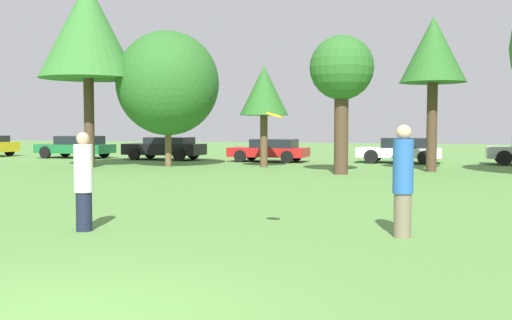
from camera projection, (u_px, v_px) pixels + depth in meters
name	position (u px, v px, depth m)	size (l,w,h in m)	color
person_thrower	(84.00, 181.00, 10.28)	(0.33, 0.33, 1.73)	#191E33
person_catcher	(403.00, 180.00, 9.68)	(0.34, 0.34, 1.86)	#726651
frisbee	(274.00, 115.00, 9.59)	(0.29, 0.29, 0.11)	yellow
tree_0	(88.00, 31.00, 25.96)	(4.30, 4.30, 8.24)	#473323
tree_1	(168.00, 83.00, 26.54)	(4.62, 4.62, 6.11)	brown
tree_2	(264.00, 92.00, 26.22)	(2.18, 2.18, 4.51)	brown
tree_3	(342.00, 72.00, 22.34)	(2.44, 2.44, 5.28)	#473323
tree_4	(433.00, 52.00, 23.58)	(2.64, 2.64, 6.22)	#473323
parked_car_green	(76.00, 146.00, 33.96)	(4.41, 2.15, 1.28)	#196633
parked_car_black	(165.00, 148.00, 32.29)	(4.41, 2.11, 1.24)	black
parked_car_red	(270.00, 150.00, 30.43)	(4.07, 2.12, 1.17)	red
parked_car_white	(401.00, 150.00, 29.30)	(4.16, 2.09, 1.26)	silver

